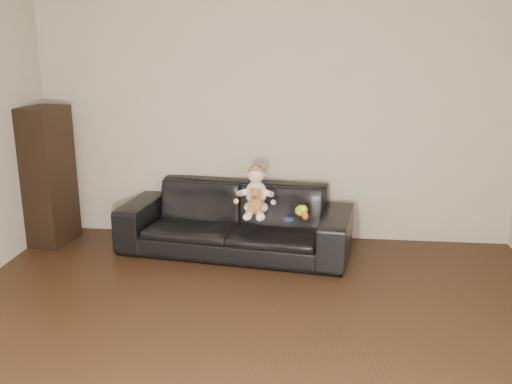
# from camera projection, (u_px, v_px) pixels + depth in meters

# --- Properties ---
(floor) EXTENTS (5.50, 5.50, 0.00)m
(floor) POSITION_uv_depth(u_px,v_px,m) (237.00, 380.00, 3.66)
(floor) COLOR #311E11
(floor) RESTS_ON ground
(wall_back) EXTENTS (5.00, 0.00, 5.00)m
(wall_back) POSITION_uv_depth(u_px,v_px,m) (273.00, 118.00, 5.94)
(wall_back) COLOR #B3A996
(wall_back) RESTS_ON ground
(sofa) EXTENTS (2.39, 1.19, 0.67)m
(sofa) POSITION_uv_depth(u_px,v_px,m) (235.00, 219.00, 5.76)
(sofa) COLOR black
(sofa) RESTS_ON floor
(cabinet) EXTENTS (0.43, 0.54, 1.44)m
(cabinet) POSITION_uv_depth(u_px,v_px,m) (48.00, 176.00, 5.91)
(cabinet) COLOR black
(cabinet) RESTS_ON floor
(shelf_item) EXTENTS (0.22, 0.27, 0.28)m
(shelf_item) POSITION_uv_depth(u_px,v_px,m) (47.00, 146.00, 5.82)
(shelf_item) COLOR silver
(shelf_item) RESTS_ON cabinet
(baby) EXTENTS (0.34, 0.41, 0.48)m
(baby) POSITION_uv_depth(u_px,v_px,m) (256.00, 193.00, 5.53)
(baby) COLOR #FDD6DA
(baby) RESTS_ON sofa
(teddy_bear) EXTENTS (0.14, 0.14, 0.24)m
(teddy_bear) POSITION_uv_depth(u_px,v_px,m) (255.00, 201.00, 5.40)
(teddy_bear) COLOR #AD6931
(teddy_bear) RESTS_ON sofa
(toy_green) EXTENTS (0.14, 0.17, 0.11)m
(toy_green) POSITION_uv_depth(u_px,v_px,m) (301.00, 211.00, 5.52)
(toy_green) COLOR #C3EB1B
(toy_green) RESTS_ON sofa
(toy_rattle) EXTENTS (0.07, 0.07, 0.07)m
(toy_rattle) POSITION_uv_depth(u_px,v_px,m) (305.00, 216.00, 5.41)
(toy_rattle) COLOR #C84E17
(toy_rattle) RESTS_ON sofa
(toy_blue_disc) EXTENTS (0.12, 0.12, 0.01)m
(toy_blue_disc) POSITION_uv_depth(u_px,v_px,m) (289.00, 219.00, 5.41)
(toy_blue_disc) COLOR #173EBE
(toy_blue_disc) RESTS_ON sofa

